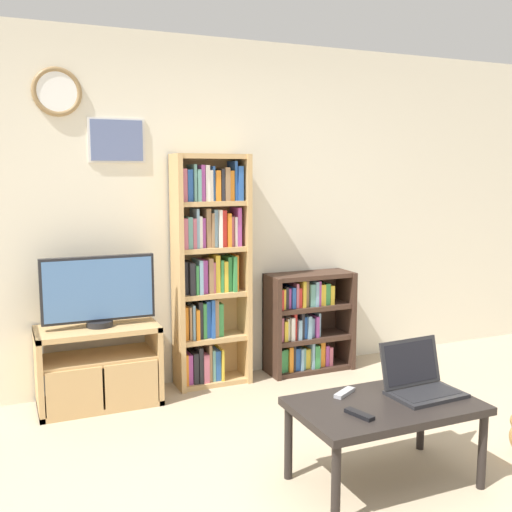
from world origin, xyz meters
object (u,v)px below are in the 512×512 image
(bookshelf_tall, at_px, (208,268))
(coffee_table, at_px, (385,411))
(bookshelf_short, at_px, (304,323))
(remote_near_laptop, at_px, (345,393))
(television, at_px, (99,291))
(remote_far_from_laptop, at_px, (359,414))
(laptop, at_px, (419,381))
(tv_stand, at_px, (99,366))

(bookshelf_tall, distance_m, coffee_table, 1.88)
(bookshelf_short, relative_size, remote_near_laptop, 5.02)
(television, xyz_separation_m, coffee_table, (1.17, -1.67, -0.41))
(remote_near_laptop, xyz_separation_m, remote_far_from_laptop, (-0.09, -0.27, 0.00))
(laptop, height_order, remote_far_from_laptop, laptop)
(television, relative_size, remote_near_laptop, 4.75)
(bookshelf_short, xyz_separation_m, remote_far_from_laptop, (-0.69, -1.86, 0.06))
(television, distance_m, remote_far_from_laptop, 2.04)
(tv_stand, xyz_separation_m, remote_far_from_laptop, (0.97, -1.76, 0.17))
(remote_near_laptop, height_order, remote_far_from_laptop, same)
(laptop, distance_m, remote_near_laptop, 0.41)
(tv_stand, xyz_separation_m, bookshelf_short, (1.65, 0.10, 0.11))
(tv_stand, bearing_deg, coffee_table, -54.43)
(tv_stand, distance_m, laptop, 2.18)
(remote_near_laptop, bearing_deg, bookshelf_tall, -23.31)
(bookshelf_tall, relative_size, bookshelf_short, 2.16)
(bookshelf_short, relative_size, laptop, 2.05)
(coffee_table, height_order, laptop, laptop)
(television, height_order, remote_near_laptop, television)
(tv_stand, bearing_deg, bookshelf_short, 3.48)
(tv_stand, relative_size, bookshelf_tall, 0.47)
(laptop, xyz_separation_m, remote_far_from_laptop, (-0.47, -0.14, -0.06))
(remote_far_from_laptop, bearing_deg, tv_stand, 102.95)
(coffee_table, bearing_deg, bookshelf_tall, 100.88)
(tv_stand, bearing_deg, television, 24.17)
(television, distance_m, bookshelf_tall, 0.84)
(tv_stand, relative_size, coffee_table, 0.87)
(bookshelf_short, xyz_separation_m, coffee_table, (-0.46, -1.76, 0.00))
(television, bearing_deg, remote_near_laptop, -55.34)
(coffee_table, bearing_deg, remote_far_from_laptop, -155.76)
(tv_stand, xyz_separation_m, coffee_table, (1.19, -1.66, 0.11))
(tv_stand, height_order, remote_far_from_laptop, tv_stand)
(laptop, relative_size, remote_far_from_laptop, 2.36)
(bookshelf_short, bearing_deg, tv_stand, -176.52)
(television, height_order, bookshelf_tall, bookshelf_tall)
(bookshelf_short, height_order, remote_near_laptop, bookshelf_short)
(bookshelf_tall, bearing_deg, television, -172.42)
(remote_far_from_laptop, bearing_deg, television, 102.39)
(tv_stand, xyz_separation_m, bookshelf_tall, (0.85, 0.12, 0.62))
(remote_near_laptop, bearing_deg, remote_far_from_laptop, 131.91)
(bookshelf_short, bearing_deg, laptop, -97.26)
(remote_near_laptop, bearing_deg, tv_stand, 4.63)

